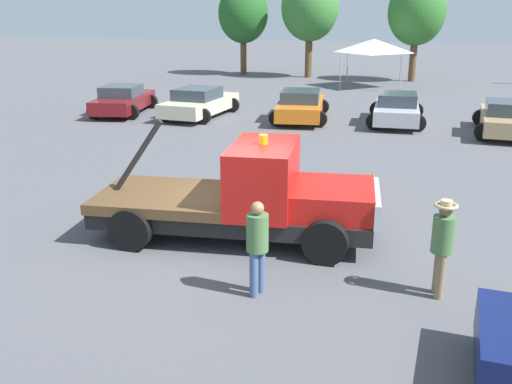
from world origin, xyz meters
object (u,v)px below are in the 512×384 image
Objects in this scene: tree_right at (310,8)px; parked_car_maroon at (123,100)px; parked_car_silver at (397,109)px; tree_left at (243,14)px; parked_car_cream at (199,103)px; parked_car_orange at (301,105)px; tree_center at (417,12)px; person_near_truck at (443,240)px; parked_car_tan at (507,118)px; canopy_tent_white at (374,46)px; tow_truck at (250,198)px; person_at_hood at (257,242)px; traffic_cone at (372,182)px.

parked_car_maroon is at bearing -107.98° from tree_right.
tree_left is (-11.90, 17.00, 3.74)m from parked_car_silver.
parked_car_cream is 0.99× the size of parked_car_orange.
parked_car_maroon is at bearing -127.43° from tree_center.
parked_car_maroon is 0.72× the size of tree_center.
person_near_truck reaches higher than parked_car_tan.
canopy_tent_white is 11.22m from tree_left.
parked_car_silver and parked_car_tan have the same top height.
tow_truck is at bearing -95.51° from tree_center.
person_at_hood is 0.23× the size of tree_right.
parked_car_tan is at bearing -57.84° from tree_right.
tow_truck is 16.54m from parked_car_maroon.
person_near_truck is 20.27m from parked_car_maroon.
tree_left is at bearing 101.37° from tow_truck.
person_at_hood is 0.25× the size of tree_center.
person_at_hood reaches higher than parked_car_maroon.
person_at_hood is at bearing -102.49° from traffic_cone.
person_at_hood is 0.37× the size of parked_car_silver.
canopy_tent_white is (2.13, 12.29, 1.90)m from parked_car_orange.
tree_right is 27.64m from traffic_cone.
parked_car_tan is (4.22, -1.15, 0.00)m from parked_car_silver.
traffic_cone is (1.76, -22.03, -2.29)m from canopy_tent_white.
parked_car_maroon is 3.77m from parked_car_cream.
parked_car_cream is 0.73× the size of tree_center.
tow_truck is at bearing 179.62° from parked_car_orange.
parked_car_maroon is 16.70m from parked_car_tan.
parked_car_maroon is at bearing 121.63° from tow_truck.
parked_car_maroon is 12.51m from parked_car_silver.
traffic_cone is at bearing 156.55° from parked_car_tan.
traffic_cone is (11.68, -26.96, -4.13)m from tree_left.
tow_truck is 26.13m from canopy_tent_white.
tree_left is at bearing 33.11° from parked_car_silver.
parked_car_silver is 21.08m from tree_left.
canopy_tent_white is at bearing -92.03° from person_near_truck.
person_near_truck is 3.09m from person_at_hood.
tree_right reaches higher than canopy_tent_white.
tow_truck is 1.25× the size of parked_car_cream.
parked_car_maroon and parked_car_orange have the same top height.
person_near_truck is at bearing -75.71° from tree_right.
parked_car_silver is at bearing 88.70° from traffic_cone.
parked_car_orange is at bearing -95.58° from parked_car_maroon.
parked_car_orange and parked_car_silver have the same top height.
person_near_truck is at bearing -88.34° from tree_center.
tow_truck is 11.14× the size of traffic_cone.
parked_car_cream is 4.62m from parked_car_orange.
canopy_tent_white is 22.22m from traffic_cone.
tree_left is (0.57, 17.82, 3.74)m from parked_car_maroon.
tow_truck is 31.04m from tree_right.
parked_car_cream is at bearing -117.82° from canopy_tent_white.
tow_truck is 1.24× the size of parked_car_orange.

